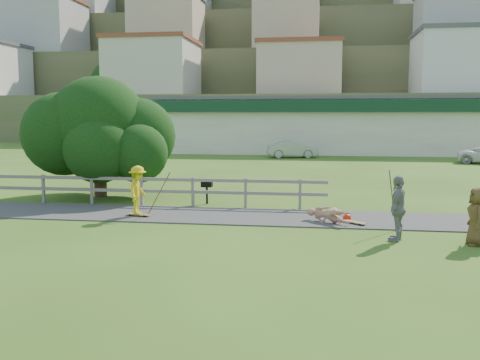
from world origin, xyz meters
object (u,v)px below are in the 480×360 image
at_px(skater_rider, 138,193).
at_px(spectator_b, 398,208).
at_px(tree, 99,145).
at_px(spectator_c, 476,217).
at_px(skater_fallen, 328,215).
at_px(car_silver, 292,150).
at_px(bbq, 207,193).

xyz_separation_m(skater_rider, spectator_b, (8.11, -2.24, 0.08)).
distance_m(spectator_b, tree, 13.01).
height_order(skater_rider, spectator_b, spectator_b).
bearing_deg(tree, spectator_c, -26.82).
xyz_separation_m(skater_fallen, spectator_b, (1.82, -2.11, 0.61)).
bearing_deg(skater_rider, skater_fallen, -91.72).
bearing_deg(skater_fallen, spectator_c, -84.80).
height_order(car_silver, bbq, car_silver).
distance_m(skater_fallen, car_silver, 26.71).
relative_size(skater_fallen, car_silver, 0.38).
distance_m(spectator_c, bbq, 9.99).
bearing_deg(skater_rider, tree, 36.08).
relative_size(tree, bbq, 7.53).
relative_size(car_silver, bbq, 4.62).
relative_size(spectator_b, car_silver, 0.44).
bearing_deg(spectator_b, skater_rider, -85.50).
relative_size(skater_fallen, spectator_c, 1.01).
distance_m(skater_rider, car_silver, 26.73).
distance_m(skater_fallen, spectator_b, 2.85).
xyz_separation_m(skater_rider, bbq, (1.71, 2.99, -0.38)).
bearing_deg(car_silver, skater_rider, 159.85).
distance_m(skater_fallen, tree, 10.53).
height_order(skater_fallen, bbq, bbq).
relative_size(skater_rider, bbq, 1.86).
distance_m(tree, bbq, 5.28).
xyz_separation_m(car_silver, bbq, (-2.08, -23.46, -0.23)).
height_order(spectator_c, bbq, spectator_c).
xyz_separation_m(car_silver, tree, (-6.92, -22.25, 1.52)).
relative_size(spectator_c, car_silver, 0.38).
height_order(car_silver, tree, tree).
height_order(skater_fallen, tree, tree).
distance_m(skater_rider, spectator_c, 10.37).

